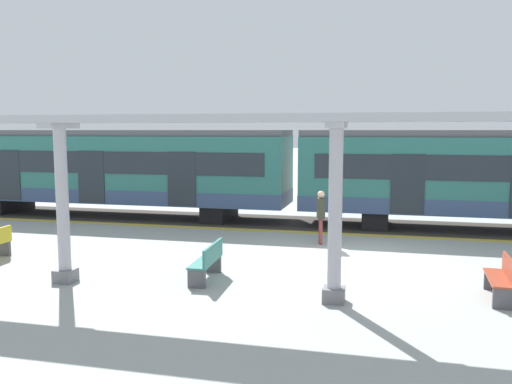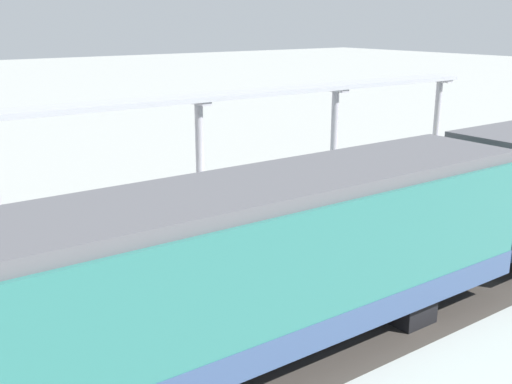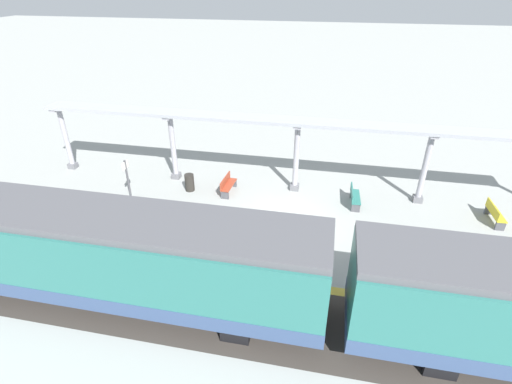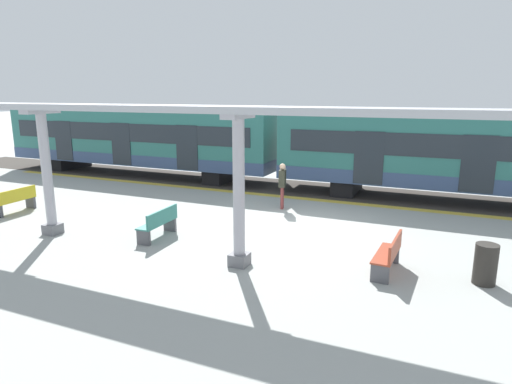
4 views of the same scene
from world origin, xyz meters
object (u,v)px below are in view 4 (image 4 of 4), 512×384
(train_near_carriage, at_px, (138,138))
(bench_near_end, at_px, (389,254))
(canopy_pillar_second, at_px, (47,173))
(trash_bin, at_px, (485,264))
(canopy_pillar_third, at_px, (239,191))
(train_far_carriage, at_px, (477,155))
(bench_mid_platform, at_px, (16,200))
(bench_far_end, at_px, (159,223))
(passenger_waiting_near_edge, at_px, (282,181))

(train_near_carriage, xyz_separation_m, bench_near_end, (8.01, 13.35, -1.39))
(canopy_pillar_second, distance_m, bench_near_end, 9.66)
(trash_bin, bearing_deg, canopy_pillar_third, -77.59)
(train_near_carriage, relative_size, train_far_carriage, 1.00)
(train_near_carriage, xyz_separation_m, train_far_carriage, (0.00, 15.41, 0.00))
(trash_bin, bearing_deg, bench_near_end, -84.67)
(bench_mid_platform, relative_size, bench_far_end, 1.00)
(canopy_pillar_third, distance_m, trash_bin, 5.67)
(trash_bin, relative_size, passenger_waiting_near_edge, 0.55)
(canopy_pillar_second, relative_size, bench_far_end, 2.40)
(bench_mid_platform, bearing_deg, canopy_pillar_third, 82.42)
(train_far_carriage, height_order, bench_mid_platform, train_far_carriage)
(train_far_carriage, relative_size, bench_mid_platform, 9.78)
(canopy_pillar_second, bearing_deg, train_far_carriage, 127.91)
(train_near_carriage, height_order, trash_bin, train_near_carriage)
(train_near_carriage, relative_size, trash_bin, 16.32)
(canopy_pillar_third, bearing_deg, bench_near_end, 106.44)
(train_near_carriage, xyz_separation_m, bench_mid_platform, (7.78, 0.76, -1.39))
(train_near_carriage, relative_size, bench_near_end, 9.75)
(canopy_pillar_second, distance_m, bench_far_end, 3.57)
(bench_far_end, bearing_deg, train_far_carriage, 133.77)
(train_near_carriage, relative_size, bench_far_end, 9.77)
(train_far_carriage, relative_size, canopy_pillar_second, 4.07)
(bench_far_end, bearing_deg, canopy_pillar_second, -73.36)
(train_far_carriage, xyz_separation_m, trash_bin, (7.83, -0.06, -1.38))
(train_far_carriage, xyz_separation_m, canopy_pillar_third, (9.01, -5.42, 0.01))
(canopy_pillar_second, xyz_separation_m, passenger_waiting_near_edge, (-5.44, 5.24, -0.82))
(train_near_carriage, xyz_separation_m, passenger_waiting_near_edge, (3.57, 9.08, -0.81))
(train_near_carriage, bearing_deg, train_far_carriage, 90.00)
(bench_near_end, height_order, bench_far_end, same)
(canopy_pillar_second, bearing_deg, passenger_waiting_near_edge, 136.06)
(train_far_carriage, relative_size, bench_far_end, 9.77)
(trash_bin, distance_m, passenger_waiting_near_edge, 7.60)
(train_far_carriage, bearing_deg, bench_near_end, -14.38)
(canopy_pillar_third, height_order, bench_mid_platform, canopy_pillar_third)
(train_near_carriage, distance_m, bench_mid_platform, 7.94)
(bench_far_end, distance_m, trash_bin, 8.37)
(bench_mid_platform, bearing_deg, train_near_carriage, -174.39)
(canopy_pillar_third, height_order, bench_far_end, canopy_pillar_third)
(train_far_carriage, distance_m, bench_mid_platform, 16.64)
(bench_near_end, distance_m, passenger_waiting_near_edge, 6.19)
(passenger_waiting_near_edge, bearing_deg, bench_far_end, -25.01)
(canopy_pillar_second, relative_size, bench_mid_platform, 2.40)
(train_far_carriage, xyz_separation_m, bench_mid_platform, (7.78, -14.64, -1.39))
(canopy_pillar_second, relative_size, bench_near_end, 2.39)
(train_far_carriage, bearing_deg, passenger_waiting_near_edge, -60.58)
(canopy_pillar_second, xyz_separation_m, bench_far_end, (-0.94, 3.14, -1.40))
(train_far_carriage, distance_m, bench_near_end, 8.39)
(train_far_carriage, bearing_deg, canopy_pillar_third, -31.06)
(train_far_carriage, distance_m, canopy_pillar_second, 14.66)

